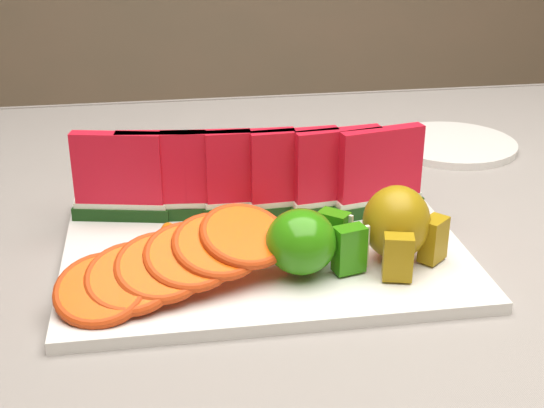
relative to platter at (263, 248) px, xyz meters
name	(u,v)px	position (x,y,z in m)	size (l,w,h in m)	color
table	(338,301)	(0.10, 0.06, -0.11)	(1.40, 0.90, 0.75)	#432D19
tablecloth	(340,254)	(0.10, 0.06, -0.05)	(1.53, 1.03, 0.20)	gray
platter	(263,248)	(0.00, 0.00, 0.00)	(0.40, 0.30, 0.01)	silver
apple_cluster	(308,242)	(0.03, -0.07, 0.04)	(0.10, 0.09, 0.06)	#2A921F
pear_cluster	(399,225)	(0.12, -0.06, 0.04)	(0.09, 0.09, 0.07)	#96661B
side_plate	(452,144)	(0.31, 0.28, 0.00)	(0.23, 0.23, 0.01)	silver
fork	(223,168)	(-0.02, 0.24, 0.00)	(0.06, 0.19, 0.00)	silver
watermelon_row	(250,176)	(0.00, 0.07, 0.05)	(0.39, 0.07, 0.10)	#0B3511
orange_fan_front	(175,261)	(-0.09, -0.08, 0.03)	(0.24, 0.14, 0.06)	#EC3200
orange_fan_back	(235,177)	(-0.01, 0.13, 0.03)	(0.28, 0.10, 0.04)	#EC3200
tangerine_segments	(231,228)	(-0.03, 0.02, 0.02)	(0.16, 0.05, 0.02)	#E45304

